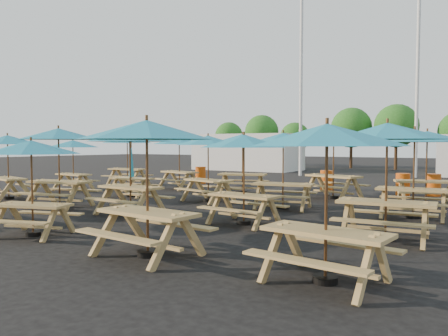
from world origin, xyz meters
The scene contains 31 objects.
ground centered at (0.00, 0.00, 0.00)m, with size 120.00×120.00×0.00m, color black.
picnic_unit_1 centered at (-6.36, -2.93, 2.02)m, with size 2.75×2.75×2.32m.
picnic_unit_2 centered at (-6.74, 0.22, 1.90)m, with size 2.32×2.32×2.17m.
picnic_unit_3 centered at (-6.68, 3.39, 2.11)m, with size 2.49×2.49×2.41m.
picnic_unit_5 centered at (-3.06, -3.32, 2.17)m, with size 2.86×2.86×2.49m.
picnic_unit_6 centered at (-3.17, -0.01, 0.87)m, with size 1.79×1.60×2.13m.
picnic_unit_7 centered at (-3.36, 3.18, 2.04)m, with size 2.78×2.78×2.34m.
picnic_unit_8 centered at (0.08, -6.42, 1.80)m, with size 2.54×2.54×2.06m.
picnic_unit_9 centered at (-0.15, -3.22, 2.10)m, with size 2.47×2.47×2.40m.
picnic_unit_10 centered at (0.14, 0.25, 2.00)m, with size 2.70×2.70×2.29m.
picnic_unit_11 centered at (-0.10, 3.07, 2.10)m, with size 2.90×2.90×2.40m.
picnic_unit_12 centered at (3.33, -6.43, 2.09)m, with size 2.56×2.56×2.39m.
picnic_unit_13 centered at (3.26, -2.86, 1.93)m, with size 2.35×2.35×2.21m.
picnic_unit_14 centered at (3.00, 0.07, 2.04)m, with size 2.64×2.64×2.34m.
picnic_unit_15 centered at (3.51, 3.36, 2.22)m, with size 3.18×3.18×2.54m.
picnic_unit_16 centered at (6.45, -6.24, 1.97)m, with size 2.47×2.47×2.26m.
picnic_unit_17 centered at (6.59, -2.92, 2.11)m, with size 2.52×2.52×2.41m.
picnic_unit_18 centered at (6.65, 0.32, 2.07)m, with size 2.47×2.47×2.37m.
picnic_unit_19 centered at (6.62, 3.17, 2.11)m, with size 2.99×2.99×2.41m.
waste_bin_0 centered at (-4.17, 6.00, 0.42)m, with size 0.53×0.53×0.85m, color #D3500C.
waste_bin_1 centered at (2.30, 6.25, 0.42)m, with size 0.53×0.53×0.85m, color #D3500C.
waste_bin_2 centered at (5.47, 5.86, 0.42)m, with size 0.53×0.53×0.85m, color #D3500C.
waste_bin_3 centered at (6.52, 6.13, 0.42)m, with size 0.53×0.53×0.85m, color #D3500C.
mast_0 centered at (-2.00, 14.00, 6.00)m, with size 0.20×0.20×12.00m, color silver.
mast_1 centered at (4.50, 16.00, 6.00)m, with size 0.20×0.20×12.00m, color silver.
event_tent_0 centered at (-8.00, 18.00, 1.40)m, with size 8.00×4.00×2.80m, color silver.
tree_0 centered at (-14.07, 25.25, 2.83)m, with size 2.80×2.80×4.24m.
tree_1 centered at (-9.74, 23.90, 3.15)m, with size 3.11×3.11×4.72m.
tree_2 centered at (-6.39, 23.65, 2.62)m, with size 2.59×2.59×3.93m.
tree_3 centered at (-1.75, 24.72, 3.41)m, with size 3.36×3.36×5.09m.
tree_4 centered at (1.90, 24.26, 3.46)m, with size 3.41×3.41×5.17m.
Camera 1 is at (8.42, -12.14, 1.94)m, focal length 35.00 mm.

